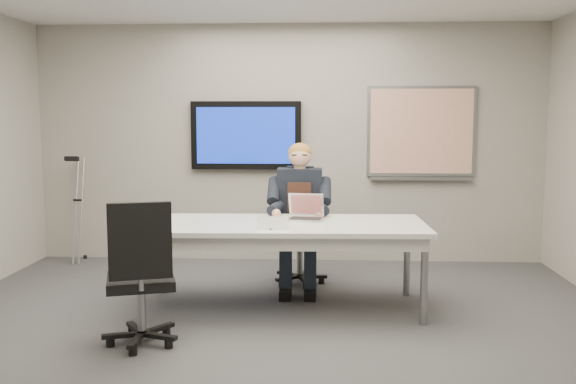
{
  "coord_description": "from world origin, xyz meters",
  "views": [
    {
      "loc": [
        0.4,
        -4.6,
        1.72
      ],
      "look_at": [
        0.09,
        1.19,
        1.04
      ],
      "focal_mm": 40.0,
      "sensor_mm": 36.0,
      "label": 1
    }
  ],
  "objects_px": {
    "seated_person": "(299,231)",
    "laptop": "(306,213)",
    "conference_table": "(283,233)",
    "office_chair_far": "(300,251)",
    "office_chair_near": "(141,301)"
  },
  "relations": [
    {
      "from": "seated_person",
      "to": "laptop",
      "type": "relative_size",
      "value": 4.07
    },
    {
      "from": "conference_table",
      "to": "seated_person",
      "type": "height_order",
      "value": "seated_person"
    },
    {
      "from": "conference_table",
      "to": "office_chair_far",
      "type": "distance_m",
      "value": 0.98
    },
    {
      "from": "office_chair_far",
      "to": "office_chair_near",
      "type": "bearing_deg",
      "value": -120.68
    },
    {
      "from": "laptop",
      "to": "conference_table",
      "type": "bearing_deg",
      "value": -124.64
    },
    {
      "from": "laptop",
      "to": "office_chair_near",
      "type": "bearing_deg",
      "value": -125.48
    },
    {
      "from": "office_chair_far",
      "to": "seated_person",
      "type": "distance_m",
      "value": 0.37
    },
    {
      "from": "office_chair_far",
      "to": "laptop",
      "type": "bearing_deg",
      "value": -83.98
    },
    {
      "from": "laptop",
      "to": "office_chair_far",
      "type": "bearing_deg",
      "value": 105.13
    },
    {
      "from": "conference_table",
      "to": "laptop",
      "type": "height_order",
      "value": "laptop"
    },
    {
      "from": "conference_table",
      "to": "office_chair_near",
      "type": "bearing_deg",
      "value": -135.93
    },
    {
      "from": "seated_person",
      "to": "office_chair_near",
      "type": "bearing_deg",
      "value": -124.11
    },
    {
      "from": "office_chair_near",
      "to": "seated_person",
      "type": "height_order",
      "value": "seated_person"
    },
    {
      "from": "seated_person",
      "to": "laptop",
      "type": "xyz_separation_m",
      "value": [
        0.08,
        -0.42,
        0.25
      ]
    },
    {
      "from": "office_chair_far",
      "to": "office_chair_near",
      "type": "xyz_separation_m",
      "value": [
        -1.12,
        -1.93,
        0.01
      ]
    }
  ]
}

